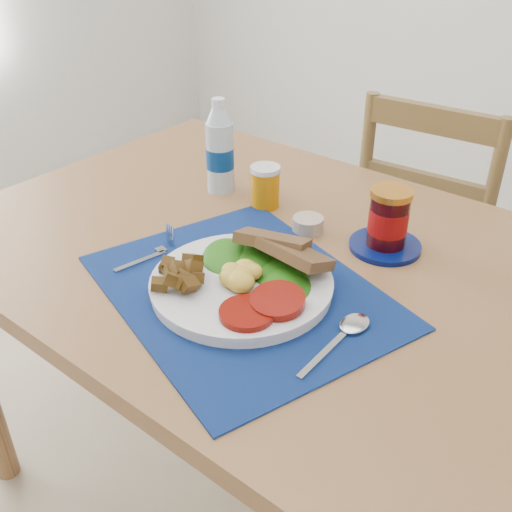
{
  "coord_description": "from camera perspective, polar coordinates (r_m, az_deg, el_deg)",
  "views": [
    {
      "loc": [
        0.55,
        -0.6,
        1.36
      ],
      "look_at": [
        -0.0,
        0.09,
        0.8
      ],
      "focal_mm": 42.0,
      "sensor_mm": 36.0,
      "label": 1
    }
  ],
  "objects": [
    {
      "name": "juice_glass",
      "position": [
        1.31,
        0.88,
        6.54
      ],
      "size": [
        0.06,
        0.06,
        0.09
      ],
      "primitive_type": "cylinder",
      "color": "#BC6F05",
      "rests_on": "table"
    },
    {
      "name": "water_bottle",
      "position": [
        1.36,
        -3.46,
        9.9
      ],
      "size": [
        0.06,
        0.06,
        0.22
      ],
      "color": "#ADBFCC",
      "rests_on": "table"
    },
    {
      "name": "spoon",
      "position": [
        0.95,
        8.47,
        -7.32
      ],
      "size": [
        0.04,
        0.18,
        0.01
      ],
      "rotation": [
        0.0,
        0.0,
        0.02
      ],
      "color": "#B2B5BA",
      "rests_on": "placemat"
    },
    {
      "name": "breakfast_plate",
      "position": [
        1.03,
        -1.82,
        -2.23
      ],
      "size": [
        0.31,
        0.31,
        0.08
      ],
      "rotation": [
        0.0,
        0.0,
        0.15
      ],
      "color": "silver",
      "rests_on": "placemat"
    },
    {
      "name": "jam_on_saucer",
      "position": [
        1.17,
        12.45,
        3.07
      ],
      "size": [
        0.14,
        0.14,
        0.13
      ],
      "color": "#04104E",
      "rests_on": "table"
    },
    {
      "name": "fork",
      "position": [
        1.16,
        -9.73,
        0.2
      ],
      "size": [
        0.03,
        0.15,
        0.0
      ],
      "rotation": [
        0.0,
        0.0,
        -0.21
      ],
      "color": "#B2B5BA",
      "rests_on": "placemat"
    },
    {
      "name": "placemat",
      "position": [
        1.04,
        -1.38,
        -3.32
      ],
      "size": [
        0.62,
        0.55,
        0.0
      ],
      "primitive_type": "cube",
      "rotation": [
        0.0,
        0.0,
        -0.32
      ],
      "color": "black",
      "rests_on": "table"
    },
    {
      "name": "ramekin",
      "position": [
        1.22,
        4.96,
        3.0
      ],
      "size": [
        0.06,
        0.06,
        0.03
      ],
      "primitive_type": "cylinder",
      "color": "tan",
      "rests_on": "table"
    },
    {
      "name": "chair_far",
      "position": [
        1.8,
        16.34,
        4.18
      ],
      "size": [
        0.43,
        0.41,
        1.09
      ],
      "rotation": [
        0.0,
        0.0,
        3.22
      ],
      "color": "brown",
      "rests_on": "ground"
    },
    {
      "name": "table",
      "position": [
        1.19,
        3.47,
        -3.43
      ],
      "size": [
        1.4,
        0.9,
        0.75
      ],
      "color": "brown",
      "rests_on": "ground"
    }
  ]
}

